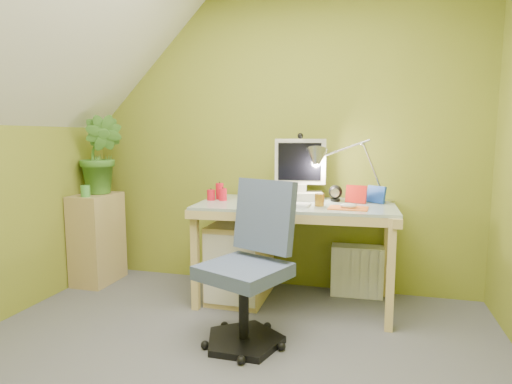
% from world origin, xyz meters
% --- Properties ---
extents(wall_back, '(3.20, 0.01, 2.40)m').
position_xyz_m(wall_back, '(0.00, 1.60, 1.20)').
color(wall_back, olive).
rests_on(wall_back, floor).
extents(slope_ceiling, '(1.10, 3.20, 1.10)m').
position_xyz_m(slope_ceiling, '(-1.00, 0.00, 1.85)').
color(slope_ceiling, white).
rests_on(slope_ceiling, wall_left).
extents(desk, '(1.43, 0.77, 0.75)m').
position_xyz_m(desk, '(0.24, 1.23, 0.37)').
color(desk, tan).
rests_on(desk, floor).
extents(monitor, '(0.38, 0.25, 0.48)m').
position_xyz_m(monitor, '(0.24, 1.41, 0.99)').
color(monitor, '#B5B1A3').
rests_on(monitor, desk).
extents(speaker_left, '(0.11, 0.11, 0.11)m').
position_xyz_m(speaker_left, '(-0.03, 1.39, 0.80)').
color(speaker_left, black).
rests_on(speaker_left, desk).
extents(speaker_right, '(0.11, 0.11, 0.12)m').
position_xyz_m(speaker_right, '(0.51, 1.39, 0.81)').
color(speaker_right, black).
rests_on(speaker_right, desk).
extents(keyboard, '(0.41, 0.17, 0.02)m').
position_xyz_m(keyboard, '(0.16, 1.09, 0.76)').
color(keyboard, silver).
rests_on(keyboard, desk).
extents(mousepad, '(0.26, 0.19, 0.01)m').
position_xyz_m(mousepad, '(0.62, 1.09, 0.75)').
color(mousepad, '#CD5E20').
rests_on(mousepad, desk).
extents(mouse, '(0.11, 0.07, 0.04)m').
position_xyz_m(mouse, '(0.62, 1.09, 0.77)').
color(mouse, silver).
rests_on(mouse, mousepad).
extents(amber_tumbler, '(0.07, 0.07, 0.09)m').
position_xyz_m(amber_tumbler, '(0.42, 1.15, 0.79)').
color(amber_tumbler, '#9B6D16').
rests_on(amber_tumbler, desk).
extents(candle_cluster, '(0.19, 0.17, 0.12)m').
position_xyz_m(candle_cluster, '(-0.36, 1.24, 0.81)').
color(candle_cluster, red).
rests_on(candle_cluster, desk).
extents(photo_frame_red, '(0.15, 0.06, 0.13)m').
position_xyz_m(photo_frame_red, '(0.66, 1.35, 0.81)').
color(photo_frame_red, red).
rests_on(photo_frame_red, desk).
extents(photo_frame_blue, '(0.13, 0.10, 0.12)m').
position_xyz_m(photo_frame_blue, '(0.80, 1.39, 0.81)').
color(photo_frame_blue, '#163D9B').
rests_on(photo_frame_blue, desk).
extents(photo_frame_green, '(0.14, 0.03, 0.12)m').
position_xyz_m(photo_frame_green, '(-0.16, 1.37, 0.81)').
color(photo_frame_green, beige).
rests_on(photo_frame_green, desk).
extents(desk_lamp, '(0.61, 0.26, 0.65)m').
position_xyz_m(desk_lamp, '(0.69, 1.41, 1.07)').
color(desk_lamp, silver).
rests_on(desk_lamp, desk).
extents(side_ledge, '(0.28, 0.43, 0.75)m').
position_xyz_m(side_ledge, '(-1.45, 1.25, 0.37)').
color(side_ledge, tan).
rests_on(side_ledge, floor).
extents(potted_plant, '(0.39, 0.33, 0.65)m').
position_xyz_m(potted_plant, '(-1.41, 1.30, 1.07)').
color(potted_plant, '#407828').
rests_on(potted_plant, side_ledge).
extents(green_cup, '(0.07, 0.07, 0.09)m').
position_xyz_m(green_cup, '(-1.43, 1.10, 0.80)').
color(green_cup, '#4A9C41').
rests_on(green_cup, side_ledge).
extents(task_chair, '(0.67, 0.67, 0.92)m').
position_xyz_m(task_chair, '(0.06, 0.52, 0.46)').
color(task_chair, '#445170').
rests_on(task_chair, floor).
extents(radiator, '(0.40, 0.17, 0.39)m').
position_xyz_m(radiator, '(0.67, 1.50, 0.20)').
color(radiator, white).
rests_on(radiator, floor).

